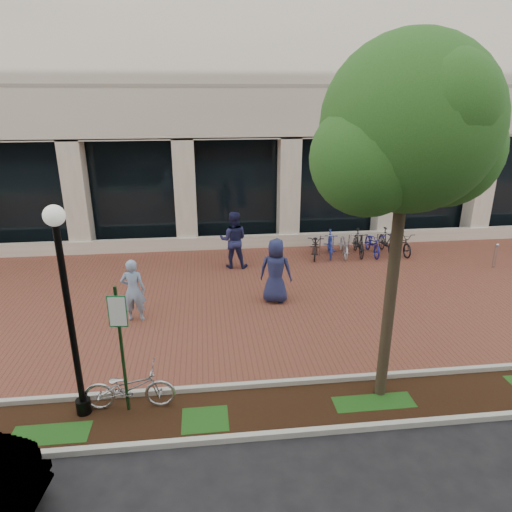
{
  "coord_description": "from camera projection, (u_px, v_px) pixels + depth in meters",
  "views": [
    {
      "loc": [
        -1.31,
        -12.46,
        5.82
      ],
      "look_at": [
        0.05,
        -0.8,
        1.57
      ],
      "focal_mm": 32.0,
      "sensor_mm": 36.0,
      "label": 1
    }
  ],
  "objects": [
    {
      "name": "ground",
      "position": [
        251.0,
        296.0,
        13.76
      ],
      "size": [
        120.0,
        120.0,
        0.0
      ],
      "primitive_type": "plane",
      "color": "black",
      "rests_on": "ground"
    },
    {
      "name": "brick_plaza",
      "position": [
        251.0,
        296.0,
        13.76
      ],
      "size": [
        40.0,
        9.0,
        0.01
      ],
      "primitive_type": "cube",
      "color": "brown",
      "rests_on": "ground"
    },
    {
      "name": "planting_strip",
      "position": [
        280.0,
        409.0,
        8.86
      ],
      "size": [
        40.0,
        1.5,
        0.01
      ],
      "primitive_type": "cube",
      "color": "black",
      "rests_on": "ground"
    },
    {
      "name": "curb_plaza_side",
      "position": [
        274.0,
        383.0,
        9.54
      ],
      "size": [
        40.0,
        0.12,
        0.12
      ],
      "primitive_type": "cube",
      "color": "#B9BAAF",
      "rests_on": "ground"
    },
    {
      "name": "curb_street_side",
      "position": [
        287.0,
        434.0,
        8.14
      ],
      "size": [
        40.0,
        0.12,
        0.12
      ],
      "primitive_type": "cube",
      "color": "#B9BAAF",
      "rests_on": "ground"
    },
    {
      "name": "parking_sign",
      "position": [
        120.0,
        335.0,
        8.28
      ],
      "size": [
        0.34,
        0.07,
        2.61
      ],
      "rotation": [
        0.0,
        0.0,
        -0.1
      ],
      "color": "#153C19",
      "rests_on": "ground"
    },
    {
      "name": "lamppost",
      "position": [
        68.0,
        304.0,
        7.97
      ],
      "size": [
        0.36,
        0.36,
        4.09
      ],
      "color": "black",
      "rests_on": "ground"
    },
    {
      "name": "street_tree",
      "position": [
        410.0,
        136.0,
        7.63
      ],
      "size": [
        3.55,
        2.96,
        6.79
      ],
      "color": "#473928",
      "rests_on": "ground"
    },
    {
      "name": "locked_bicycle",
      "position": [
        129.0,
        387.0,
        8.76
      ],
      "size": [
        1.76,
        0.66,
        0.92
      ],
      "primitive_type": "imported",
      "rotation": [
        0.0,
        0.0,
        1.54
      ],
      "color": "#B9B9BD",
      "rests_on": "ground"
    },
    {
      "name": "pedestrian_left",
      "position": [
        133.0,
        290.0,
        12.03
      ],
      "size": [
        0.66,
        0.45,
        1.74
      ],
      "primitive_type": "imported",
      "rotation": [
        0.0,
        0.0,
        3.08
      ],
      "color": "#84A2C6",
      "rests_on": "ground"
    },
    {
      "name": "pedestrian_mid",
      "position": [
        233.0,
        240.0,
        15.7
      ],
      "size": [
        1.08,
        0.9,
        1.99
      ],
      "primitive_type": "imported",
      "rotation": [
        0.0,
        0.0,
        2.98
      ],
      "color": "#1E204B",
      "rests_on": "ground"
    },
    {
      "name": "pedestrian_right",
      "position": [
        276.0,
        271.0,
        13.11
      ],
      "size": [
        1.07,
        0.86,
        1.91
      ],
      "primitive_type": "imported",
      "rotation": [
        0.0,
        0.0,
        2.84
      ],
      "color": "navy",
      "rests_on": "ground"
    },
    {
      "name": "bollard",
      "position": [
        495.0,
        255.0,
        15.8
      ],
      "size": [
        0.12,
        0.12,
        0.9
      ],
      "color": "#B5B6BA",
      "rests_on": "ground"
    },
    {
      "name": "bike_rack_cluster",
      "position": [
        359.0,
        243.0,
        17.06
      ],
      "size": [
        4.13,
        1.75,
        0.97
      ],
      "rotation": [
        0.0,
        0.0,
        -0.15
      ],
      "color": "black",
      "rests_on": "ground"
    }
  ]
}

